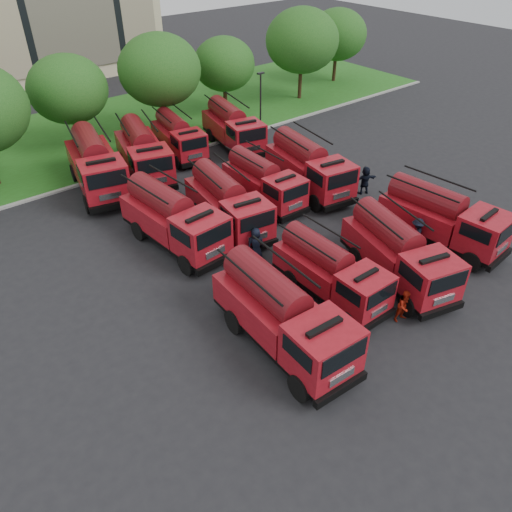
{
  "coord_description": "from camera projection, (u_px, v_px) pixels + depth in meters",
  "views": [
    {
      "loc": [
        -13.75,
        -13.88,
        15.94
      ],
      "look_at": [
        -1.13,
        1.63,
        1.8
      ],
      "focal_mm": 35.0,
      "sensor_mm": 36.0,
      "label": 1
    }
  ],
  "objects": [
    {
      "name": "ground",
      "position": [
        294.0,
        291.0,
        25.08
      ],
      "size": [
        140.0,
        140.0,
        0.0
      ],
      "primitive_type": "plane",
      "color": "black",
      "rests_on": "ground"
    },
    {
      "name": "lawn",
      "position": [
        82.0,
        137.0,
        41.51
      ],
      "size": [
        70.0,
        16.0,
        0.12
      ],
      "primitive_type": "cube",
      "color": "#215115",
      "rests_on": "ground"
    },
    {
      "name": "curb",
      "position": [
        128.0,
        170.0,
        36.38
      ],
      "size": [
        70.0,
        0.3,
        0.14
      ],
      "primitive_type": "cube",
      "color": "gray",
      "rests_on": "ground"
    },
    {
      "name": "tree_3",
      "position": [
        68.0,
        89.0,
        37.06
      ],
      "size": [
        5.88,
        5.88,
        7.19
      ],
      "color": "#382314",
      "rests_on": "ground"
    },
    {
      "name": "tree_4",
      "position": [
        160.0,
        70.0,
        39.41
      ],
      "size": [
        6.55,
        6.55,
        8.01
      ],
      "color": "#382314",
      "rests_on": "ground"
    },
    {
      "name": "tree_5",
      "position": [
        224.0,
        64.0,
        44.15
      ],
      "size": [
        5.46,
        5.46,
        6.68
      ],
      "color": "#382314",
      "rests_on": "ground"
    },
    {
      "name": "tree_6",
      "position": [
        302.0,
        41.0,
        46.66
      ],
      "size": [
        6.89,
        6.89,
        8.42
      ],
      "color": "#382314",
      "rests_on": "ground"
    },
    {
      "name": "tree_7",
      "position": [
        337.0,
        35.0,
        51.92
      ],
      "size": [
        6.05,
        6.05,
        7.39
      ],
      "color": "#382314",
      "rests_on": "ground"
    },
    {
      "name": "lamp_post_1",
      "position": [
        261.0,
        100.0,
        40.48
      ],
      "size": [
        0.6,
        0.25,
        5.11
      ],
      "color": "black",
      "rests_on": "ground"
    },
    {
      "name": "fire_truck_0",
      "position": [
        282.0,
        315.0,
        21.08
      ],
      "size": [
        3.14,
        7.67,
        3.42
      ],
      "rotation": [
        0.0,
        0.0,
        -0.06
      ],
      "color": "black",
      "rests_on": "ground"
    },
    {
      "name": "fire_truck_1",
      "position": [
        330.0,
        271.0,
        24.04
      ],
      "size": [
        2.45,
        6.43,
        2.9
      ],
      "rotation": [
        0.0,
        0.0,
        -0.02
      ],
      "color": "black",
      "rests_on": "ground"
    },
    {
      "name": "fire_truck_2",
      "position": [
        398.0,
        253.0,
        25.03
      ],
      "size": [
        4.21,
        7.47,
        3.23
      ],
      "rotation": [
        0.0,
        0.0,
        -0.27
      ],
      "color": "black",
      "rests_on": "ground"
    },
    {
      "name": "fire_truck_3",
      "position": [
        442.0,
        217.0,
        27.81
      ],
      "size": [
        3.09,
        7.38,
        3.28
      ],
      "rotation": [
        0.0,
        0.0,
        0.08
      ],
      "color": "black",
      "rests_on": "ground"
    },
    {
      "name": "fire_truck_4",
      "position": [
        173.0,
        219.0,
        27.58
      ],
      "size": [
        3.14,
        7.58,
        3.38
      ],
      "rotation": [
        0.0,
        0.0,
        0.07
      ],
      "color": "black",
      "rests_on": "ground"
    },
    {
      "name": "fire_truck_5",
      "position": [
        228.0,
        203.0,
        29.15
      ],
      "size": [
        3.48,
        7.4,
        3.24
      ],
      "rotation": [
        0.0,
        0.0,
        -0.15
      ],
      "color": "black",
      "rests_on": "ground"
    },
    {
      "name": "fire_truck_6",
      "position": [
        263.0,
        181.0,
        31.78
      ],
      "size": [
        2.58,
        6.56,
        2.95
      ],
      "rotation": [
        0.0,
        0.0,
        -0.04
      ],
      "color": "black",
      "rests_on": "ground"
    },
    {
      "name": "fire_truck_7",
      "position": [
        309.0,
        166.0,
        33.06
      ],
      "size": [
        3.81,
        7.78,
        3.39
      ],
      "rotation": [
        0.0,
        0.0,
        -0.17
      ],
      "color": "black",
      "rests_on": "ground"
    },
    {
      "name": "fire_truck_8",
      "position": [
        96.0,
        165.0,
        33.01
      ],
      "size": [
        4.45,
        8.37,
        3.63
      ],
      "rotation": [
        0.0,
        0.0,
        -0.23
      ],
      "color": "black",
      "rests_on": "ground"
    },
    {
      "name": "fire_truck_9",
      "position": [
        143.0,
        153.0,
        34.79
      ],
      "size": [
        4.55,
        8.03,
        3.47
      ],
      "rotation": [
        0.0,
        0.0,
        -0.27
      ],
      "color": "black",
      "rests_on": "ground"
    },
    {
      "name": "fire_truck_10",
      "position": [
        178.0,
        136.0,
        37.93
      ],
      "size": [
        3.28,
        6.74,
        2.94
      ],
      "rotation": [
        0.0,
        0.0,
        -0.17
      ],
      "color": "black",
      "rests_on": "ground"
    },
    {
      "name": "fire_truck_11",
      "position": [
        233.0,
        127.0,
        39.01
      ],
      "size": [
        3.97,
        7.58,
        3.29
      ],
      "rotation": [
        0.0,
        0.0,
        -0.22
      ],
      "color": "black",
      "rests_on": "ground"
    },
    {
      "name": "firefighter_1",
      "position": [
        402.0,
        319.0,
        23.4
      ],
      "size": [
        0.88,
        0.6,
        1.67
      ],
      "primitive_type": "imported",
      "rotation": [
        0.0,
        0.0,
        -0.2
      ],
      "color": "#9F1B0C",
      "rests_on": "ground"
    },
    {
      "name": "firefighter_2",
      "position": [
        424.0,
        235.0,
        29.39
      ],
      "size": [
        0.9,
        1.25,
        1.92
      ],
      "primitive_type": "imported",
      "rotation": [
        0.0,
        0.0,
        1.32
      ],
      "color": "#9F1B0C",
      "rests_on": "ground"
    },
    {
      "name": "firefighter_3",
      "position": [
        413.0,
        249.0,
        28.2
      ],
      "size": [
        1.41,
        1.16,
        1.93
      ],
      "primitive_type": "imported",
      "rotation": [
        0.0,
        0.0,
        3.64
      ],
      "color": "black",
      "rests_on": "ground"
    },
    {
      "name": "firefighter_4",
      "position": [
        256.0,
        260.0,
        27.33
      ],
      "size": [
        1.1,
        0.86,
        1.97
      ],
      "primitive_type": "imported",
      "rotation": [
        0.0,
        0.0,
        2.88
      ],
      "color": "black",
      "rests_on": "ground"
    },
    {
      "name": "firefighter_5",
      "position": [
        363.0,
        193.0,
        33.61
      ],
      "size": [
        1.95,
        1.39,
        1.93
      ],
      "primitive_type": "imported",
      "rotation": [
        0.0,
        0.0,
        2.75
      ],
      "color": "black",
      "rests_on": "ground"
    }
  ]
}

